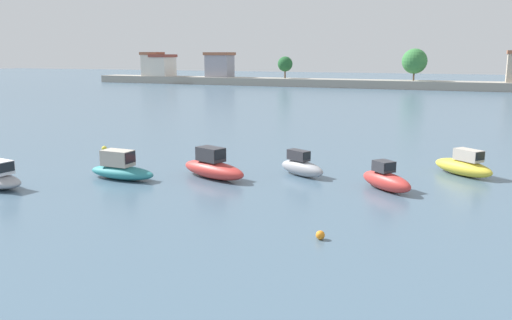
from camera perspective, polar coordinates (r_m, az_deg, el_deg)
name	(u,v)px	position (r m, az deg, el deg)	size (l,w,h in m)	color
moored_boat_3	(121,169)	(31.68, -14.48, -0.93)	(4.37, 1.62, 1.70)	teal
moored_boat_4	(213,167)	(30.99, -4.70, -0.80)	(5.04, 3.03, 1.82)	#C63833
moored_boat_5	(301,166)	(31.60, 4.96, -0.68)	(3.45, 2.42, 1.53)	#9E9EA3
moored_boat_6	(386,179)	(29.02, 13.96, -2.07)	(3.46, 3.12, 1.57)	#C63833
moored_boat_7	(464,166)	(33.96, 21.67, -0.57)	(4.01, 3.54, 1.64)	yellow
mooring_buoy_2	(104,149)	(41.18, -16.19, 1.20)	(0.40, 0.40, 0.40)	yellow
mooring_buoy_4	(320,235)	(21.06, 7.02, -8.11)	(0.36, 0.36, 0.36)	orange
distant_shoreline	(347,77)	(118.62, 9.84, 8.88)	(135.64, 6.65, 8.38)	gray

